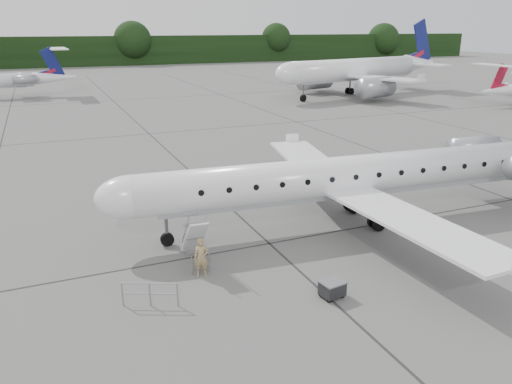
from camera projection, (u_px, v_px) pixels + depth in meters
name	position (u px, v px, depth m)	size (l,w,h in m)	color
ground	(392.00, 241.00, 25.98)	(320.00, 320.00, 0.00)	slate
treeline	(97.00, 51.00, 138.04)	(260.00, 4.00, 8.00)	black
main_regional_jet	(350.00, 156.00, 27.21)	(30.22, 21.75, 7.75)	white
airstair	(195.00, 239.00, 23.21)	(0.85, 2.44, 2.43)	white
passenger	(201.00, 257.00, 22.07)	(0.65, 0.43, 1.80)	#9A8054
safety_railing	(150.00, 295.00, 19.79)	(2.20, 0.08, 1.00)	gray
baggage_cart	(332.00, 289.00, 20.45)	(0.92, 0.75, 0.80)	black
bg_narrowbody	(354.00, 59.00, 77.42)	(32.42, 23.35, 11.64)	white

